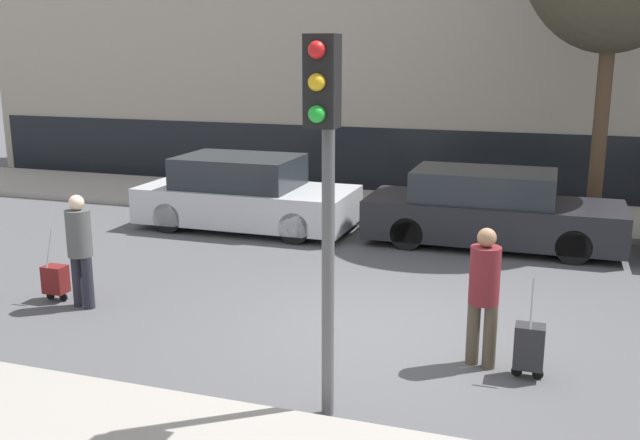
# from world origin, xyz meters

# --- Properties ---
(ground_plane) EXTENTS (80.00, 80.00, 0.00)m
(ground_plane) POSITION_xyz_m (0.00, 0.00, 0.00)
(ground_plane) COLOR #4C4C4F
(sidewalk_far) EXTENTS (28.00, 3.00, 0.12)m
(sidewalk_far) POSITION_xyz_m (0.00, 7.00, 0.06)
(sidewalk_far) COLOR gray
(sidewalk_far) RESTS_ON ground_plane
(parked_car_0) EXTENTS (4.28, 1.89, 1.45)m
(parked_car_0) POSITION_xyz_m (-3.87, 4.47, 0.68)
(parked_car_0) COLOR #B7BABF
(parked_car_0) RESTS_ON ground_plane
(parked_car_1) EXTENTS (4.57, 1.72, 1.39)m
(parked_car_1) POSITION_xyz_m (0.93, 4.66, 0.65)
(parked_car_1) COLOR black
(parked_car_1) RESTS_ON ground_plane
(pedestrian_left) EXTENTS (0.35, 0.34, 1.60)m
(pedestrian_left) POSITION_xyz_m (-4.14, -0.45, 0.90)
(pedestrian_left) COLOR #23232D
(pedestrian_left) RESTS_ON ground_plane
(trolley_left) EXTENTS (0.34, 0.29, 1.06)m
(trolley_left) POSITION_xyz_m (-4.68, -0.35, 0.32)
(trolley_left) COLOR maroon
(trolley_left) RESTS_ON ground_plane
(pedestrian_right) EXTENTS (0.34, 0.34, 1.62)m
(pedestrian_right) POSITION_xyz_m (1.34, -0.64, 0.91)
(pedestrian_right) COLOR #4C4233
(pedestrian_right) RESTS_ON ground_plane
(trolley_right) EXTENTS (0.34, 0.29, 1.15)m
(trolley_right) POSITION_xyz_m (1.87, -0.79, 0.36)
(trolley_right) COLOR #262628
(trolley_right) RESTS_ON ground_plane
(traffic_light) EXTENTS (0.28, 0.47, 3.65)m
(traffic_light) POSITION_xyz_m (0.03, -2.36, 2.61)
(traffic_light) COLOR #515154
(traffic_light) RESTS_ON ground_plane
(parked_bicycle) EXTENTS (1.77, 0.06, 0.96)m
(parked_bicycle) POSITION_xyz_m (1.16, 6.77, 0.49)
(parked_bicycle) COLOR black
(parked_bicycle) RESTS_ON sidewalk_far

